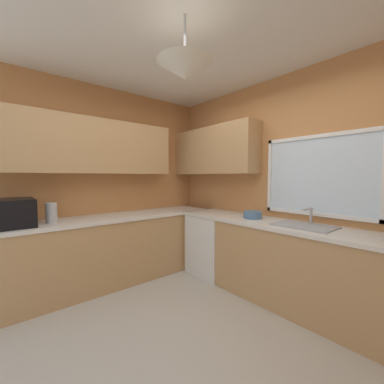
{
  "coord_description": "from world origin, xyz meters",
  "views": [
    {
      "loc": [
        1.51,
        -1.2,
        1.41
      ],
      "look_at": [
        -0.55,
        0.54,
        1.24
      ],
      "focal_mm": 22.53,
      "sensor_mm": 36.0,
      "label": 1
    }
  ],
  "objects_px": {
    "dishwasher": "(214,244)",
    "microwave": "(14,213)",
    "kettle": "(51,213)",
    "bowl": "(253,215)",
    "sink_assembly": "(304,225)"
  },
  "relations": [
    {
      "from": "sink_assembly",
      "to": "dishwasher",
      "type": "bearing_deg",
      "value": -178.37
    },
    {
      "from": "dishwasher",
      "to": "kettle",
      "type": "height_order",
      "value": "kettle"
    },
    {
      "from": "dishwasher",
      "to": "sink_assembly",
      "type": "relative_size",
      "value": 1.46
    },
    {
      "from": "sink_assembly",
      "to": "bowl",
      "type": "height_order",
      "value": "sink_assembly"
    },
    {
      "from": "kettle",
      "to": "bowl",
      "type": "bearing_deg",
      "value": 57.04
    },
    {
      "from": "dishwasher",
      "to": "microwave",
      "type": "height_order",
      "value": "microwave"
    },
    {
      "from": "dishwasher",
      "to": "microwave",
      "type": "xyz_separation_m",
      "value": [
        -0.66,
        -2.29,
        0.61
      ]
    },
    {
      "from": "bowl",
      "to": "microwave",
      "type": "bearing_deg",
      "value": -119.35
    },
    {
      "from": "microwave",
      "to": "kettle",
      "type": "bearing_deg",
      "value": 86.62
    },
    {
      "from": "microwave",
      "to": "bowl",
      "type": "height_order",
      "value": "microwave"
    },
    {
      "from": "dishwasher",
      "to": "kettle",
      "type": "xyz_separation_m",
      "value": [
        -0.64,
        -1.95,
        0.58
      ]
    },
    {
      "from": "dishwasher",
      "to": "sink_assembly",
      "type": "xyz_separation_m",
      "value": [
        1.29,
        0.04,
        0.48
      ]
    },
    {
      "from": "kettle",
      "to": "sink_assembly",
      "type": "bearing_deg",
      "value": 45.86
    },
    {
      "from": "sink_assembly",
      "to": "bowl",
      "type": "xyz_separation_m",
      "value": [
        -0.64,
        -0.01,
        0.03
      ]
    },
    {
      "from": "kettle",
      "to": "bowl",
      "type": "xyz_separation_m",
      "value": [
        1.28,
        1.98,
        -0.07
      ]
    }
  ]
}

